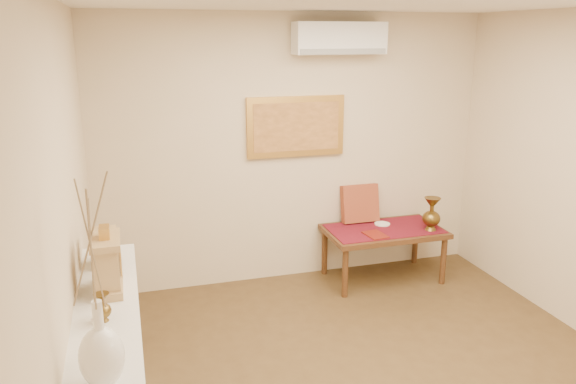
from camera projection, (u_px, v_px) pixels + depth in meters
name	position (u px, v px, depth m)	size (l,w,h in m)	color
wall_back	(295.00, 151.00, 5.67)	(4.00, 0.02, 2.70)	beige
wall_left	(66.00, 251.00, 3.05)	(0.02, 4.50, 2.70)	beige
white_vase	(94.00, 278.00, 2.35)	(0.20, 0.20, 1.04)	white
candlestick	(99.00, 340.00, 2.66)	(0.10, 0.10, 0.22)	silver
brass_urn_small	(102.00, 303.00, 3.03)	(0.09, 0.09, 0.21)	brown
table_cloth	(384.00, 229.00, 5.78)	(1.14, 0.59, 0.01)	maroon
brass_urn_tall	(432.00, 210.00, 5.68)	(0.18, 0.18, 0.42)	brown
plate	(382.00, 224.00, 5.90)	(0.16, 0.16, 0.01)	white
menu	(375.00, 235.00, 5.58)	(0.18, 0.25, 0.01)	maroon
cushion	(360.00, 203.00, 5.95)	(0.40, 0.10, 0.40)	maroon
display_ledge	(113.00, 382.00, 3.33)	(0.37, 2.02, 0.98)	silver
mantel_clock	(108.00, 263.00, 3.38)	(0.17, 0.36, 0.41)	tan
wooden_chest	(106.00, 248.00, 3.77)	(0.16, 0.21, 0.24)	tan
low_table	(384.00, 235.00, 5.80)	(1.20, 0.70, 0.55)	#533019
painting	(296.00, 127.00, 5.58)	(1.00, 0.06, 0.60)	#C2903E
ac_unit	(339.00, 38.00, 5.36)	(0.90, 0.25, 0.30)	white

